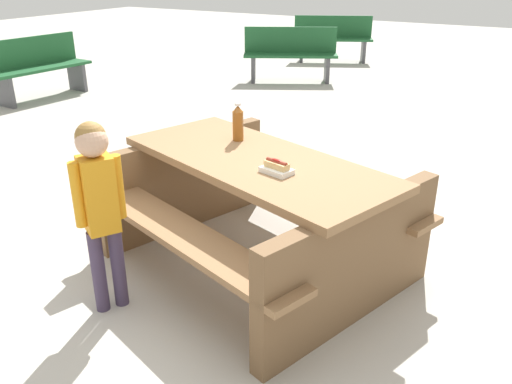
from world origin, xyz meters
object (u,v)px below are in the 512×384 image
(picnic_table, at_px, (256,204))
(child_in_coat, at_px, (99,195))
(park_bench_mid, at_px, (38,66))
(park_bench_far, at_px, (333,38))
(soda_bottle, at_px, (238,123))
(hotdog_tray, at_px, (277,168))
(park_bench_near, at_px, (290,53))

(picnic_table, relative_size, child_in_coat, 1.93)
(park_bench_mid, relative_size, park_bench_far, 1.00)
(child_in_coat, xyz_separation_m, park_bench_far, (-2.08, 8.16, -0.26))
(soda_bottle, height_order, hotdog_tray, soda_bottle)
(hotdog_tray, xyz_separation_m, park_bench_far, (-2.79, 7.49, -0.33))
(soda_bottle, bearing_deg, child_in_coat, -101.24)
(park_bench_mid, bearing_deg, soda_bottle, -24.51)
(child_in_coat, xyz_separation_m, park_bench_near, (-1.95, 6.09, -0.26))
(picnic_table, relative_size, hotdog_tray, 10.68)
(park_bench_mid, xyz_separation_m, park_bench_far, (2.46, 4.93, 0.00))
(soda_bottle, xyz_separation_m, hotdog_tray, (0.50, -0.39, -0.09))
(park_bench_near, distance_m, park_bench_far, 2.07)
(picnic_table, bearing_deg, park_bench_near, 114.84)
(park_bench_near, bearing_deg, child_in_coat, -72.25)
(hotdog_tray, height_order, park_bench_mid, park_bench_mid)
(child_in_coat, relative_size, park_bench_far, 0.73)
(picnic_table, height_order, hotdog_tray, hotdog_tray)
(child_in_coat, height_order, park_bench_near, child_in_coat)
(soda_bottle, distance_m, hotdog_tray, 0.65)
(park_bench_mid, bearing_deg, hotdog_tray, -25.98)
(soda_bottle, relative_size, hotdog_tray, 1.27)
(park_bench_mid, bearing_deg, park_bench_near, 47.82)
(park_bench_near, distance_m, park_bench_mid, 3.86)
(park_bench_near, xyz_separation_m, park_bench_far, (-0.13, 2.07, 0.00))
(child_in_coat, bearing_deg, park_bench_far, 104.28)
(picnic_table, height_order, soda_bottle, soda_bottle)
(child_in_coat, bearing_deg, picnic_table, 59.11)
(soda_bottle, relative_size, park_bench_far, 0.17)
(park_bench_near, xyz_separation_m, park_bench_mid, (-2.59, -2.86, 0.00))
(picnic_table, xyz_separation_m, park_bench_near, (-2.44, 5.27, 0.00))
(child_in_coat, distance_m, park_bench_near, 6.40)
(hotdog_tray, height_order, park_bench_near, park_bench_near)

